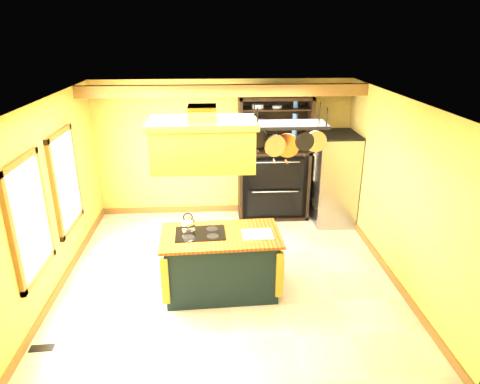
{
  "coord_description": "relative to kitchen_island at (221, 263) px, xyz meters",
  "views": [
    {
      "loc": [
        -0.17,
        -5.73,
        3.61
      ],
      "look_at": [
        0.2,
        0.3,
        1.27
      ],
      "focal_mm": 32.0,
      "sensor_mm": 36.0,
      "label": 1
    }
  ],
  "objects": [
    {
      "name": "floor",
      "position": [
        0.12,
        0.41,
        -0.47
      ],
      "size": [
        5.0,
        5.0,
        0.0
      ],
      "primitive_type": "plane",
      "color": "beige",
      "rests_on": "ground"
    },
    {
      "name": "ceiling",
      "position": [
        0.12,
        0.41,
        2.23
      ],
      "size": [
        5.0,
        5.0,
        0.0
      ],
      "primitive_type": "plane",
      "rotation": [
        3.14,
        0.0,
        0.0
      ],
      "color": "white",
      "rests_on": "wall_back"
    },
    {
      "name": "wall_back",
      "position": [
        0.12,
        2.91,
        0.88
      ],
      "size": [
        5.0,
        0.02,
        2.7
      ],
      "primitive_type": "cube",
      "color": "gold",
      "rests_on": "floor"
    },
    {
      "name": "wall_front",
      "position": [
        0.12,
        -2.09,
        0.88
      ],
      "size": [
        5.0,
        0.02,
        2.7
      ],
      "primitive_type": "cube",
      "color": "gold",
      "rests_on": "floor"
    },
    {
      "name": "wall_left",
      "position": [
        -2.38,
        0.41,
        0.88
      ],
      "size": [
        0.02,
        5.0,
        2.7
      ],
      "primitive_type": "cube",
      "color": "gold",
      "rests_on": "floor"
    },
    {
      "name": "wall_right",
      "position": [
        2.62,
        0.41,
        0.88
      ],
      "size": [
        0.02,
        5.0,
        2.7
      ],
      "primitive_type": "cube",
      "color": "gold",
      "rests_on": "floor"
    },
    {
      "name": "ceiling_beam",
      "position": [
        0.12,
        2.11,
        2.12
      ],
      "size": [
        5.0,
        0.15,
        0.2
      ],
      "primitive_type": "cube",
      "color": "brown",
      "rests_on": "ceiling"
    },
    {
      "name": "window_near",
      "position": [
        -2.35,
        -0.39,
        0.93
      ],
      "size": [
        0.06,
        1.06,
        1.56
      ],
      "color": "brown",
      "rests_on": "wall_left"
    },
    {
      "name": "window_far",
      "position": [
        -2.35,
        1.01,
        0.93
      ],
      "size": [
        0.06,
        1.06,
        1.56
      ],
      "color": "brown",
      "rests_on": "wall_left"
    },
    {
      "name": "kitchen_island",
      "position": [
        0.0,
        0.0,
        0.0
      ],
      "size": [
        1.7,
        0.99,
        1.11
      ],
      "rotation": [
        0.0,
        0.0,
        0.04
      ],
      "color": "black",
      "rests_on": "floor"
    },
    {
      "name": "range_hood",
      "position": [
        -0.2,
        -0.0,
        1.77
      ],
      "size": [
        1.37,
        0.78,
        0.8
      ],
      "color": "gold",
      "rests_on": "ceiling"
    },
    {
      "name": "pot_rack",
      "position": [
        0.91,
        0.01,
        1.87
      ],
      "size": [
        1.03,
        0.48,
        0.71
      ],
      "color": "black",
      "rests_on": "ceiling"
    },
    {
      "name": "refrigerator",
      "position": [
        2.23,
        2.31,
        0.37
      ],
      "size": [
        0.75,
        0.88,
        1.73
      ],
      "color": "#9A9EA3",
      "rests_on": "floor"
    },
    {
      "name": "hutch",
      "position": [
        1.09,
        2.65,
        0.46
      ],
      "size": [
        1.37,
        0.62,
        2.43
      ],
      "color": "black",
      "rests_on": "floor"
    },
    {
      "name": "floor_register",
      "position": [
        -2.18,
        -1.08,
        -0.46
      ],
      "size": [
        0.29,
        0.14,
        0.01
      ],
      "primitive_type": "cube",
      "rotation": [
        0.0,
        0.0,
        0.06
      ],
      "color": "black",
      "rests_on": "floor"
    }
  ]
}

